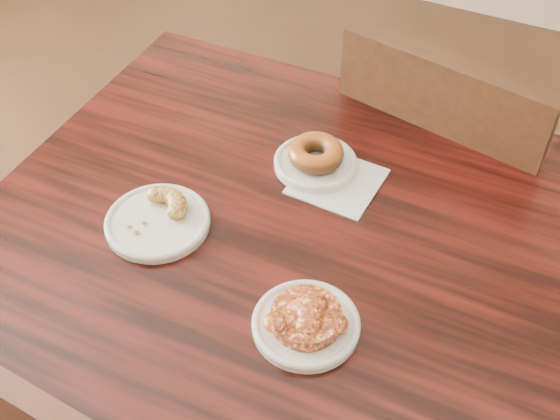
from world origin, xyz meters
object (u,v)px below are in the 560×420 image
at_px(glazed_donut, 316,153).
at_px(apple_fritter, 306,315).
at_px(chair_far, 453,185).
at_px(cruller_fragment, 156,214).
at_px(cafe_table, 268,371).

height_order(glazed_donut, apple_fritter, glazed_donut).
relative_size(chair_far, apple_fritter, 6.27).
xyz_separation_m(glazed_donut, cruller_fragment, (-0.18, -0.25, -0.01)).
relative_size(cafe_table, chair_far, 1.12).
bearing_deg(cruller_fragment, glazed_donut, 54.29).
height_order(cafe_table, chair_far, chair_far).
distance_m(glazed_donut, apple_fritter, 0.36).
relative_size(chair_far, cruller_fragment, 8.31).
xyz_separation_m(apple_fritter, cruller_fragment, (-0.31, 0.08, -0.00)).
relative_size(cafe_table, cruller_fragment, 9.30).
bearing_deg(cafe_table, cruller_fragment, -170.89).
bearing_deg(cruller_fragment, chair_far, 59.64).
bearing_deg(chair_far, apple_fritter, 95.39).
distance_m(chair_far, apple_fritter, 0.80).
xyz_separation_m(glazed_donut, apple_fritter, (0.13, -0.33, -0.00)).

